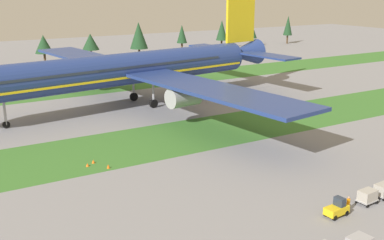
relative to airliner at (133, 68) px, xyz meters
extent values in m
cube|color=#3D752D|center=(-2.51, -21.96, -7.55)|extent=(320.00, 15.63, 0.01)
cube|color=#3D752D|center=(-2.51, 21.30, -7.55)|extent=(320.00, 15.63, 0.01)
cylinder|color=navy|center=(-2.43, -0.33, -0.01)|extent=(57.88, 13.83, 6.16)
cone|color=navy|center=(28.88, 3.91, 0.45)|extent=(10.53, 7.12, 5.86)
cube|color=yellow|center=(-2.43, -0.33, -1.09)|extent=(56.50, 13.76, 0.36)
cube|color=#283342|center=(-5.91, -0.80, 0.76)|extent=(50.93, 12.95, 0.44)
cube|color=navy|center=(4.05, -22.04, -0.62)|extent=(14.22, 39.49, 0.55)
cylinder|color=#A3A3A8|center=(1.92, -16.49, -2.65)|extent=(6.02, 4.11, 3.39)
cube|color=navy|center=(-1.95, 22.33, -0.62)|extent=(14.22, 39.49, 0.55)
cylinder|color=#A3A3A8|center=(-2.53, 16.41, -2.65)|extent=(6.02, 4.11, 3.39)
cube|color=navy|center=(29.37, -4.98, 0.92)|extent=(6.95, 14.60, 0.39)
cube|color=navy|center=(26.99, 12.60, 0.92)|extent=(6.95, 14.60, 0.39)
cube|color=yellow|center=(28.18, 3.81, 8.31)|extent=(8.23, 1.76, 10.48)
cylinder|color=#A3A3A8|center=(-24.69, -3.34, -3.95)|extent=(0.44, 0.44, 6.03)
cylinder|color=black|center=(-24.69, -3.34, -6.96)|extent=(1.25, 0.58, 1.20)
cylinder|color=#A3A3A8|center=(2.54, -3.39, -3.82)|extent=(0.44, 0.44, 5.78)
cylinder|color=black|center=(2.54, -3.39, -6.71)|extent=(1.76, 0.82, 1.70)
cylinder|color=#A3A3A8|center=(1.55, 3.94, -3.82)|extent=(0.44, 0.44, 5.78)
cylinder|color=black|center=(1.55, 3.94, -6.71)|extent=(1.76, 0.82, 1.70)
cube|color=yellow|center=(-0.80, -53.21, -6.87)|extent=(2.68, 1.48, 0.77)
cube|color=#283342|center=(-0.41, -53.18, -6.04)|extent=(0.77, 1.14, 0.90)
cylinder|color=black|center=(-1.67, -53.82, -7.26)|extent=(0.61, 0.24, 0.60)
cylinder|color=black|center=(-1.75, -52.72, -7.26)|extent=(0.61, 0.24, 0.60)
cylinder|color=black|center=(0.15, -53.69, -7.26)|extent=(0.61, 0.24, 0.60)
cylinder|color=black|center=(0.07, -52.59, -7.26)|extent=(0.61, 0.24, 0.60)
cube|color=#A3A3A8|center=(4.29, -52.85, -7.16)|extent=(2.30, 1.65, 0.10)
cube|color=#ADA89E|center=(4.29, -52.85, -6.56)|extent=(2.02, 1.45, 1.10)
cylinder|color=black|center=(3.50, -53.60, -7.36)|extent=(0.41, 0.15, 0.40)
cylinder|color=black|center=(3.41, -52.22, -7.36)|extent=(0.41, 0.15, 0.40)
cylinder|color=black|center=(5.17, -53.49, -7.36)|extent=(0.41, 0.15, 0.40)
cylinder|color=black|center=(5.07, -52.11, -7.36)|extent=(0.41, 0.15, 0.40)
cube|color=#A3A3A8|center=(7.18, -52.65, -7.16)|extent=(2.30, 1.65, 0.10)
cube|color=#ADA89E|center=(7.18, -52.65, -6.56)|extent=(2.02, 1.45, 1.10)
cylinder|color=black|center=(6.39, -53.40, -7.36)|extent=(0.41, 0.15, 0.40)
cylinder|color=black|center=(6.30, -52.02, -7.36)|extent=(0.41, 0.15, 0.40)
cylinder|color=black|center=(7.97, -51.91, -7.36)|extent=(0.41, 0.15, 0.40)
cylinder|color=black|center=(0.87, -53.19, -7.13)|extent=(0.18, 0.18, 0.85)
cylinder|color=black|center=(1.07, -53.10, -7.13)|extent=(0.18, 0.18, 0.85)
cylinder|color=orange|center=(0.97, -53.14, -6.40)|extent=(0.36, 0.36, 0.62)
sphere|color=tan|center=(0.97, -53.14, -5.94)|extent=(0.24, 0.24, 0.24)
cylinder|color=orange|center=(0.76, -53.24, -6.43)|extent=(0.10, 0.10, 0.58)
cylinder|color=orange|center=(1.18, -53.05, -6.43)|extent=(0.10, 0.10, 0.58)
cone|color=orange|center=(-17.43, -26.14, -7.31)|extent=(0.44, 0.44, 0.50)
cone|color=orange|center=(-18.49, -26.89, -7.33)|extent=(0.44, 0.44, 0.46)
cone|color=orange|center=(-16.35, -28.88, -7.29)|extent=(0.44, 0.44, 0.53)
cylinder|color=#4C3823|center=(-2.57, 62.68, -5.93)|extent=(0.70, 0.70, 3.26)
cone|color=#1E4223|center=(-2.57, 62.68, -1.53)|extent=(5.41, 5.41, 5.53)
cylinder|color=#4C3823|center=(13.09, 65.45, -6.07)|extent=(0.70, 0.70, 2.98)
cone|color=#1E4223|center=(13.09, 65.45, -1.95)|extent=(5.52, 5.52, 5.26)
cylinder|color=#4C3823|center=(29.01, 62.51, -6.20)|extent=(0.70, 0.70, 2.71)
cone|color=#1E4223|center=(29.01, 62.51, -0.43)|extent=(6.04, 6.04, 8.84)
cylinder|color=#4C3823|center=(46.07, 63.17, -5.79)|extent=(0.70, 0.70, 3.54)
cone|color=#1E4223|center=(46.07, 63.17, -0.81)|extent=(3.67, 3.67, 6.40)
cylinder|color=#4C3823|center=(64.59, 65.22, -5.89)|extent=(0.70, 0.70, 3.33)
cone|color=#1E4223|center=(64.59, 65.22, -0.49)|extent=(4.34, 4.34, 7.47)
cylinder|color=#4C3823|center=(78.84, 65.13, -5.87)|extent=(0.70, 0.70, 3.38)
cone|color=#1E4223|center=(78.84, 65.13, -1.42)|extent=(4.10, 4.10, 5.51)
cylinder|color=#4C3823|center=(98.12, 65.82, -5.79)|extent=(0.70, 0.70, 3.53)
cone|color=#1E4223|center=(98.12, 65.82, -0.08)|extent=(3.69, 3.69, 7.89)
camera|label=1|loc=(-35.38, -82.87, 15.06)|focal=43.35mm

